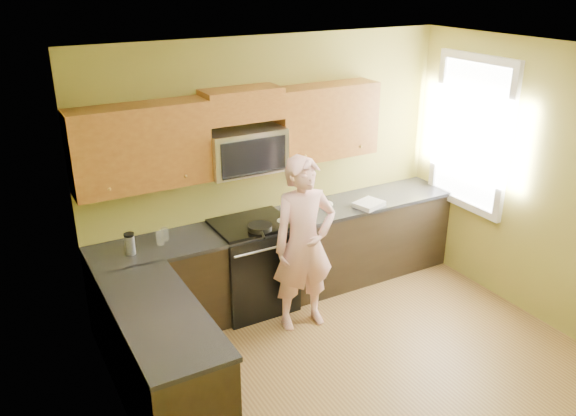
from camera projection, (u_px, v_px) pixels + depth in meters
floor at (383, 384)px, 4.95m from camera, size 4.00×4.00×0.00m
ceiling at (408, 61)px, 3.92m from camera, size 4.00×4.00×0.00m
wall_back at (272, 169)px, 6.05m from camera, size 4.00×0.00×4.00m
wall_left at (134, 312)px, 3.53m from camera, size 0.00×4.00×4.00m
wall_right at (566, 195)px, 5.33m from camera, size 0.00×4.00×4.00m
cabinet_back_run at (286, 258)px, 6.15m from camera, size 4.00×0.60×0.88m
cabinet_left_run at (163, 365)px, 4.50m from camera, size 0.60×1.60×0.88m
countertop_back at (286, 219)px, 5.97m from camera, size 4.00×0.62×0.04m
countertop_left at (159, 314)px, 4.33m from camera, size 0.62×1.60×0.04m
stove at (253, 265)px, 5.94m from camera, size 0.76×0.65×0.95m
microwave at (245, 171)px, 5.67m from camera, size 0.76×0.40×0.42m
upper_cab_left at (144, 187)px, 5.25m from camera, size 1.22×0.33×0.75m
upper_cab_right at (324, 156)px, 6.12m from camera, size 1.12×0.33×0.75m
upper_cab_over_mw at (242, 104)px, 5.45m from camera, size 0.76×0.33×0.30m
window at (471, 134)px, 6.18m from camera, size 0.06×1.06×1.66m
woman at (304, 244)px, 5.50m from camera, size 0.68×0.49×1.73m
frying_pan at (260, 230)px, 5.59m from camera, size 0.35×0.47×0.05m
butter_tub at (295, 215)px, 6.01m from camera, size 0.13×0.13×0.08m
toast_slice at (301, 220)px, 5.86m from camera, size 0.13×0.13×0.01m
napkin_a at (283, 221)px, 5.78m from camera, size 0.14×0.15×0.06m
napkin_b at (327, 204)px, 6.19m from camera, size 0.15×0.16×0.07m
dish_towel at (369, 204)px, 6.22m from camera, size 0.36×0.32×0.05m
travel_mug at (131, 254)px, 5.19m from camera, size 0.12×0.12×0.20m
glass_a at (160, 238)px, 5.35m from camera, size 0.08×0.08×0.12m
glass_c at (165, 234)px, 5.43m from camera, size 0.07×0.07×0.12m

